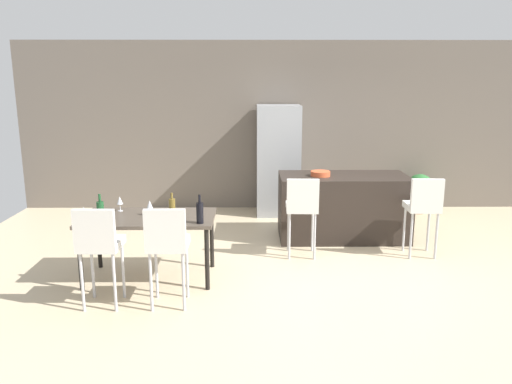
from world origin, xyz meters
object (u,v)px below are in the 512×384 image
object	(u,v)px
wine_bottle_end	(172,209)
fruit_bowl	(320,174)
potted_plant	(420,190)
wine_bottle_middle	(101,212)
wine_glass_right	(84,211)
dining_chair_far	(167,241)
wine_glass_left	(120,201)
wine_bottle_far	(200,212)
bar_chair_middle	(424,204)
refrigerator	(278,160)
kitchen_island	(343,207)
bar_chair_left	(302,205)
wine_glass_near	(150,205)
dining_chair_near	(99,241)
dining_table	(148,222)

from	to	relation	value
wine_bottle_end	fruit_bowl	xyz separation A→B (m)	(1.85, 1.61, 0.09)
wine_bottle_end	potted_plant	bearing A→B (deg)	38.70
wine_bottle_middle	wine_glass_right	world-z (taller)	wine_bottle_middle
dining_chair_far	wine_glass_left	world-z (taller)	dining_chair_far
wine_bottle_far	potted_plant	bearing A→B (deg)	42.41
bar_chair_middle	wine_glass_left	xyz separation A→B (m)	(-3.75, -0.45, 0.17)
refrigerator	potted_plant	world-z (taller)	refrigerator
kitchen_island	dining_chair_far	distance (m)	3.14
kitchen_island	wine_bottle_end	distance (m)	2.77
bar_chair_left	wine_bottle_far	size ratio (longest dim) A/B	3.33
bar_chair_middle	wine_glass_right	bearing A→B (deg)	-167.00
wine_bottle_far	fruit_bowl	world-z (taller)	wine_bottle_far
wine_bottle_far	dining_chair_far	bearing A→B (deg)	-120.02
dining_chair_far	wine_glass_left	bearing A→B (deg)	125.41
wine_bottle_far	kitchen_island	bearing A→B (deg)	43.56
bar_chair_middle	dining_chair_far	bearing A→B (deg)	-154.44
wine_bottle_middle	wine_glass_near	size ratio (longest dim) A/B	1.88
kitchen_island	wine_bottle_far	bearing A→B (deg)	-136.44
potted_plant	dining_chair_near	bearing A→B (deg)	-140.47
wine_glass_right	dining_chair_far	bearing A→B (deg)	-28.14
refrigerator	wine_bottle_middle	bearing A→B (deg)	-123.14
refrigerator	potted_plant	bearing A→B (deg)	-0.24
wine_bottle_far	wine_glass_near	distance (m)	0.69
bar_chair_middle	wine_bottle_end	xyz separation A→B (m)	(-3.07, -0.84, 0.17)
wine_bottle_middle	refrigerator	world-z (taller)	refrigerator
kitchen_island	bar_chair_left	world-z (taller)	bar_chair_left
wine_bottle_middle	potted_plant	distance (m)	5.52
wine_glass_near	dining_table	bearing A→B (deg)	-104.47
wine_glass_left	kitchen_island	bearing A→B (deg)	23.75
dining_chair_far	wine_bottle_middle	world-z (taller)	wine_bottle_middle
dining_chair_far	wine_bottle_middle	size ratio (longest dim) A/B	3.20
kitchen_island	dining_chair_near	size ratio (longest dim) A/B	1.74
bar_chair_left	bar_chair_middle	distance (m)	1.55
dining_table	dining_chair_near	distance (m)	0.83
bar_chair_left	fruit_bowl	distance (m)	0.88
dining_chair_far	dining_table	bearing A→B (deg)	113.86
bar_chair_middle	potted_plant	xyz separation A→B (m)	(0.69, 2.18, -0.30)
bar_chair_left	wine_glass_near	bearing A→B (deg)	-160.50
dining_chair_far	wine_bottle_far	bearing A→B (deg)	59.98
bar_chair_left	wine_bottle_middle	size ratio (longest dim) A/B	3.20
bar_chair_middle	wine_glass_left	world-z (taller)	bar_chair_middle
wine_glass_right	wine_glass_near	world-z (taller)	same
wine_bottle_far	wine_glass_near	size ratio (longest dim) A/B	1.81
potted_plant	dining_table	bearing A→B (deg)	-144.79
wine_glass_left	potted_plant	xyz separation A→B (m)	(4.44, 2.62, -0.46)
kitchen_island	wine_bottle_middle	bearing A→B (deg)	-148.53
dining_chair_near	wine_glass_right	distance (m)	0.63
dining_table	wine_glass_left	bearing A→B (deg)	147.31
wine_glass_near	potted_plant	xyz separation A→B (m)	(4.05, 2.82, -0.46)
dining_table	wine_glass_left	xyz separation A→B (m)	(-0.38, 0.24, 0.19)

